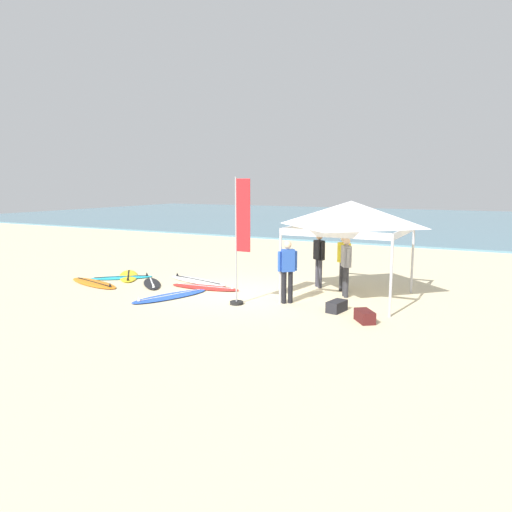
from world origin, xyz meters
TOP-DOWN VIEW (x-y plane):
  - ground_plane at (0.00, 0.00)m, footprint 80.00×80.00m
  - sea at (0.00, 30.83)m, footprint 80.00×36.00m
  - canopy_tent at (2.88, 0.91)m, footprint 3.06×3.06m
  - surfboard_blue at (-1.65, -1.44)m, footprint 1.41×2.53m
  - surfboard_white at (-2.22, 0.75)m, footprint 2.62×1.26m
  - surfboard_orange at (-4.97, -1.13)m, footprint 2.56×1.29m
  - surfboard_yellow at (-4.82, 0.31)m, footprint 1.97×2.12m
  - surfboard_black at (-3.25, -0.31)m, footprint 1.68×1.72m
  - surfboard_cyan at (-4.82, -0.01)m, footprint 1.95×1.78m
  - surfboard_red at (-1.42, 0.02)m, footprint 2.35×0.80m
  - person_grey at (2.76, 0.97)m, footprint 0.38×0.48m
  - person_black at (1.63, 1.82)m, footprint 0.43×0.40m
  - person_yellow at (2.50, 1.61)m, footprint 0.47×0.39m
  - person_blue at (1.59, -0.49)m, footprint 0.43×0.40m
  - banner_flag at (0.54, -1.23)m, footprint 0.60×0.36m
  - gear_bag_near_tent at (3.06, -0.70)m, footprint 0.42×0.65m
  - gear_bag_by_pole at (3.93, -1.28)m, footprint 0.62×0.67m

SIDE VIEW (x-z plane):
  - ground_plane at x=0.00m, z-range 0.00..0.00m
  - surfboard_white at x=-2.22m, z-range -0.06..0.13m
  - surfboard_orange at x=-4.97m, z-range -0.06..0.13m
  - surfboard_blue at x=-1.65m, z-range -0.06..0.13m
  - surfboard_red at x=-1.42m, z-range -0.06..0.13m
  - surfboard_yellow at x=-4.82m, z-range -0.06..0.13m
  - surfboard_cyan at x=-4.82m, z-range -0.06..0.13m
  - surfboard_black at x=-3.25m, z-range -0.06..0.13m
  - sea at x=0.00m, z-range 0.00..0.10m
  - gear_bag_near_tent at x=3.06m, z-range 0.00..0.28m
  - gear_bag_by_pole at x=3.93m, z-range 0.00..0.28m
  - person_grey at x=2.76m, z-range 0.13..1.84m
  - person_black at x=1.63m, z-range 0.13..1.84m
  - person_yellow at x=2.50m, z-range 0.13..1.84m
  - person_blue at x=1.59m, z-range 0.13..1.84m
  - banner_flag at x=0.54m, z-range -0.13..3.27m
  - canopy_tent at x=2.88m, z-range 1.01..3.76m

